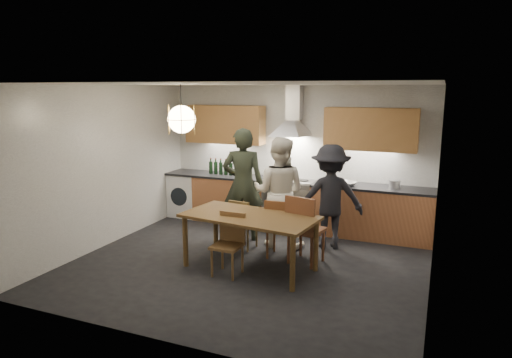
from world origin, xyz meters
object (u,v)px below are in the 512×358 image
at_px(chair_back_left, 242,221).
at_px(person_mid, 279,192).
at_px(wine_bottles, 228,167).
at_px(dining_table, 250,221).
at_px(person_right, 330,197).
at_px(person_left, 243,184).
at_px(mixing_bowl, 348,184).
at_px(stock_pot, 395,185).
at_px(chair_front, 230,239).

height_order(chair_back_left, person_mid, person_mid).
height_order(chair_back_left, wine_bottles, wine_bottles).
height_order(dining_table, person_right, person_right).
relative_size(person_left, mixing_bowl, 6.30).
relative_size(person_left, person_mid, 1.06).
bearing_deg(stock_pot, mixing_bowl, -173.28).
height_order(person_right, mixing_bowl, person_right).
bearing_deg(chair_front, stock_pot, 50.85).
bearing_deg(person_left, chair_back_left, 94.95).
relative_size(mixing_bowl, stock_pot, 1.64).
distance_m(dining_table, mixing_bowl, 2.23).
relative_size(person_mid, wine_bottles, 2.15).
distance_m(person_left, wine_bottles, 1.18).
xyz_separation_m(person_mid, person_right, (0.78, 0.24, -0.06)).
xyz_separation_m(chair_back_left, person_right, (1.26, 0.64, 0.38)).
bearing_deg(dining_table, person_right, 65.06).
distance_m(person_left, person_mid, 0.68).
bearing_deg(person_right, person_left, -15.74).
height_order(mixing_bowl, wine_bottles, wine_bottles).
relative_size(person_left, person_right, 1.13).
relative_size(person_left, stock_pot, 10.32).
distance_m(dining_table, person_left, 1.35).
relative_size(dining_table, person_right, 1.17).
relative_size(chair_back_left, chair_front, 0.95).
distance_m(chair_back_left, mixing_bowl, 1.98).
xyz_separation_m(dining_table, person_left, (-0.62, 1.17, 0.25)).
bearing_deg(wine_bottles, chair_back_left, -57.20).
xyz_separation_m(person_right, wine_bottles, (-2.17, 0.78, 0.21)).
bearing_deg(mixing_bowl, person_right, -102.58).
height_order(chair_front, person_mid, person_mid).
distance_m(stock_pot, wine_bottles, 3.09).
bearing_deg(chair_back_left, person_right, -147.58).
height_order(chair_front, person_left, person_left).
xyz_separation_m(chair_back_left, mixing_bowl, (1.41, 1.31, 0.47)).
bearing_deg(person_mid, stock_pot, -154.16).
height_order(dining_table, person_left, person_left).
height_order(mixing_bowl, stock_pot, stock_pot).
xyz_separation_m(person_left, person_mid, (0.67, -0.09, -0.06)).
xyz_separation_m(chair_front, person_left, (-0.42, 1.42, 0.46)).
distance_m(dining_table, wine_bottles, 2.52).
xyz_separation_m(person_right, mixing_bowl, (0.15, 0.67, 0.10)).
relative_size(stock_pot, wine_bottles, 0.22).
height_order(chair_back_left, mixing_bowl, mixing_bowl).
height_order(person_right, stock_pot, person_right).
xyz_separation_m(chair_back_left, stock_pot, (2.18, 1.40, 0.50)).
distance_m(chair_front, stock_pot, 3.07).
xyz_separation_m(person_mid, mixing_bowl, (0.93, 0.91, 0.04)).
bearing_deg(person_right, chair_back_left, 5.12).
height_order(person_left, wine_bottles, person_left).
relative_size(chair_back_left, person_mid, 0.45).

